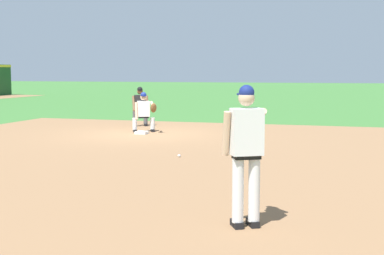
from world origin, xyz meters
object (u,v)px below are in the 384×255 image
first_base_bag (142,133)px  baseball (179,156)px  umpire (140,105)px  pitcher (247,147)px  first_baseman (144,110)px

first_base_bag → baseball: size_ratio=5.14×
first_base_bag → umpire: bearing=23.1°
pitcher → umpire: 13.19m
first_base_bag → umpire: 2.64m
pitcher → umpire: bearing=28.0°
first_base_bag → first_baseman: 0.87m
first_base_bag → first_baseman: first_baseman is taller
umpire → pitcher: bearing=-152.0°
first_baseman → umpire: umpire is taller
first_base_bag → pitcher: bearing=-150.8°
first_baseman → pitcher: bearing=-151.7°
first_base_bag → pitcher: size_ratio=0.20×
first_baseman → baseball: bearing=-149.8°
baseball → pitcher: 5.87m
baseball → umpire: umpire is taller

